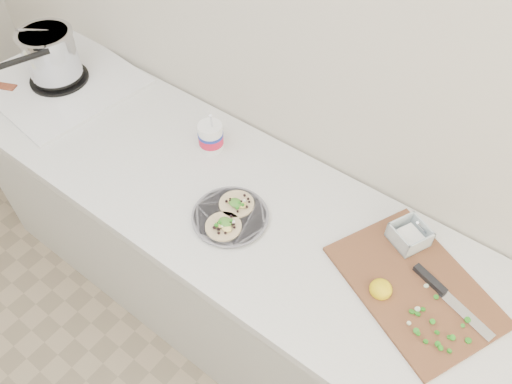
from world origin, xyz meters
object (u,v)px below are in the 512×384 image
Objects in this scene: stove at (54,64)px; tub at (211,135)px; cutboard at (416,279)px; taco_plate at (230,215)px.

stove is 0.77m from tub.
stove is at bearing -155.02° from cutboard.
tub is 0.37× the size of cutboard.
cutboard is at bearing 13.78° from taco_plate.
tub is (-0.26, 0.21, 0.05)m from taco_plate.
cutboard reaches higher than taco_plate.
taco_plate is at bearing -0.95° from stove.
stove is 1.04m from taco_plate.
stove is 3.12× the size of tub.
tub reaches higher than cutboard.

